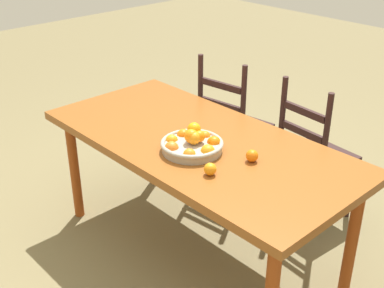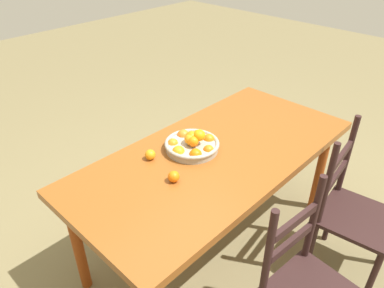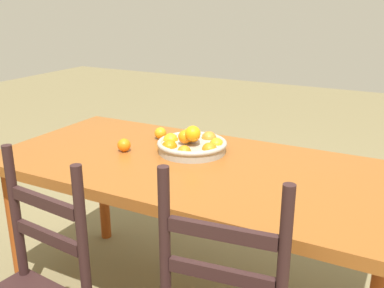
# 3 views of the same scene
# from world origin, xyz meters

# --- Properties ---
(ground_plane) EXTENTS (12.00, 12.00, 0.00)m
(ground_plane) POSITION_xyz_m (0.00, 0.00, 0.00)
(ground_plane) COLOR olive
(dining_table) EXTENTS (1.84, 0.88, 0.77)m
(dining_table) POSITION_xyz_m (0.00, 0.00, 0.69)
(dining_table) COLOR brown
(dining_table) RESTS_ON ground
(chair_near_window) EXTENTS (0.47, 0.47, 1.00)m
(chair_near_window) POSITION_xyz_m (-0.41, 0.73, 0.46)
(chair_near_window) COLOR black
(chair_near_window) RESTS_ON ground
(fruit_bowl) EXTENTS (0.33, 0.33, 0.14)m
(fruit_bowl) POSITION_xyz_m (0.08, -0.12, 0.80)
(fruit_bowl) COLOR #9F998A
(fruit_bowl) RESTS_ON dining_table
(orange_loose_0) EXTENTS (0.06, 0.06, 0.06)m
(orange_loose_0) POSITION_xyz_m (0.32, -0.23, 0.80)
(orange_loose_0) COLOR orange
(orange_loose_0) RESTS_ON dining_table
(orange_loose_1) EXTENTS (0.06, 0.06, 0.06)m
(orange_loose_1) POSITION_xyz_m (0.37, 0.02, 0.80)
(orange_loose_1) COLOR orange
(orange_loose_1) RESTS_ON dining_table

